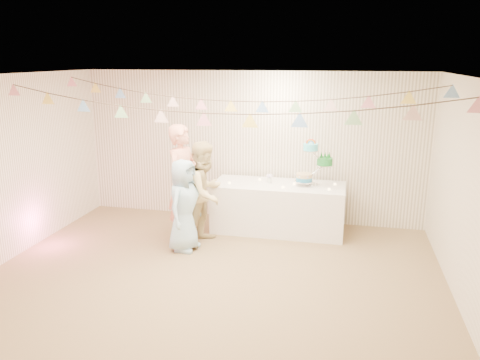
% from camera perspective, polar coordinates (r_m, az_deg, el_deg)
% --- Properties ---
extents(floor, '(6.00, 6.00, 0.00)m').
position_cam_1_polar(floor, '(6.28, -3.47, -11.94)').
color(floor, brown).
rests_on(floor, ground).
extents(ceiling, '(6.00, 6.00, 0.00)m').
position_cam_1_polar(ceiling, '(5.62, -3.89, 12.47)').
color(ceiling, white).
rests_on(ceiling, ground).
extents(back_wall, '(6.00, 6.00, 0.00)m').
position_cam_1_polar(back_wall, '(8.18, 1.28, 4.07)').
color(back_wall, white).
rests_on(back_wall, ground).
extents(front_wall, '(6.00, 6.00, 0.00)m').
position_cam_1_polar(front_wall, '(3.63, -15.04, -10.59)').
color(front_wall, white).
rests_on(front_wall, ground).
extents(left_wall, '(5.00, 5.00, 0.00)m').
position_cam_1_polar(left_wall, '(7.24, -27.09, 1.00)').
color(left_wall, white).
rests_on(left_wall, ground).
extents(right_wall, '(5.00, 5.00, 0.00)m').
position_cam_1_polar(right_wall, '(5.76, 26.32, -2.12)').
color(right_wall, white).
rests_on(right_wall, ground).
extents(table, '(2.14, 0.86, 0.80)m').
position_cam_1_polar(table, '(7.80, 4.69, -3.34)').
color(table, white).
rests_on(table, floor).
extents(cake_stand, '(0.64, 0.37, 0.71)m').
position_cam_1_polar(cake_stand, '(7.60, 8.96, 1.55)').
color(cake_stand, silver).
rests_on(cake_stand, table).
extents(cake_bottom, '(0.31, 0.31, 0.15)m').
position_cam_1_polar(cake_bottom, '(7.62, 7.72, -0.45)').
color(cake_bottom, teal).
rests_on(cake_bottom, cake_stand).
extents(cake_middle, '(0.27, 0.27, 0.22)m').
position_cam_1_polar(cake_middle, '(7.68, 10.35, 1.64)').
color(cake_middle, '#1A782C').
rests_on(cake_middle, cake_stand).
extents(cake_top_tier, '(0.25, 0.25, 0.19)m').
position_cam_1_polar(cake_top_tier, '(7.52, 8.57, 3.54)').
color(cake_top_tier, '#4CDDF1').
rests_on(cake_top_tier, cake_stand).
extents(platter, '(0.31, 0.31, 0.02)m').
position_cam_1_polar(platter, '(7.74, 0.75, -0.68)').
color(platter, white).
rests_on(platter, table).
extents(posy, '(0.13, 0.13, 0.15)m').
position_cam_1_polar(posy, '(7.75, 3.60, -0.19)').
color(posy, white).
rests_on(posy, table).
extents(person_adult_a, '(0.59, 0.76, 1.83)m').
position_cam_1_polar(person_adult_a, '(7.38, -6.92, -0.30)').
color(person_adult_a, '#F29C7E').
rests_on(person_adult_a, floor).
extents(person_adult_b, '(0.79, 0.91, 1.60)m').
position_cam_1_polar(person_adult_b, '(7.20, -4.28, -1.56)').
color(person_adult_b, '#D5BE83').
rests_on(person_adult_b, floor).
extents(person_child, '(0.56, 0.75, 1.39)m').
position_cam_1_polar(person_child, '(6.98, -6.86, -3.06)').
color(person_child, '#9DC7DF').
rests_on(person_child, floor).
extents(bunting_back, '(5.60, 1.10, 0.40)m').
position_cam_1_polar(bunting_back, '(6.69, -1.12, 10.73)').
color(bunting_back, pink).
rests_on(bunting_back, ceiling).
extents(bunting_front, '(5.60, 0.90, 0.36)m').
position_cam_1_polar(bunting_front, '(5.44, -4.45, 9.44)').
color(bunting_front, '#72A5E5').
rests_on(bunting_front, ceiling).
extents(tealight_0, '(0.04, 0.04, 0.03)m').
position_cam_1_polar(tealight_0, '(7.68, -1.32, -0.33)').
color(tealight_0, '#FFD88C').
rests_on(tealight_0, table).
extents(tealight_1, '(0.04, 0.04, 0.03)m').
position_cam_1_polar(tealight_1, '(7.90, 2.43, 0.09)').
color(tealight_1, '#FFD88C').
rests_on(tealight_1, table).
extents(tealight_2, '(0.04, 0.04, 0.03)m').
position_cam_1_polar(tealight_2, '(7.46, 5.27, -0.86)').
color(tealight_2, '#FFD88C').
rests_on(tealight_2, table).
extents(tealight_3, '(0.04, 0.04, 0.03)m').
position_cam_1_polar(tealight_3, '(7.85, 7.51, -0.12)').
color(tealight_3, '#FFD88C').
rests_on(tealight_3, table).
extents(tealight_4, '(0.04, 0.04, 0.03)m').
position_cam_1_polar(tealight_4, '(7.44, 10.81, -1.10)').
color(tealight_4, '#FFD88C').
rests_on(tealight_4, table).
extents(tealight_5, '(0.04, 0.04, 0.03)m').
position_cam_1_polar(tealight_5, '(7.76, 11.50, -0.48)').
color(tealight_5, '#FFD88C').
rests_on(tealight_5, table).
extents(tealight_6, '(0.04, 0.04, 0.03)m').
position_cam_1_polar(tealight_6, '(7.68, 6.65, -0.43)').
color(tealight_6, '#FFD88C').
rests_on(tealight_6, table).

